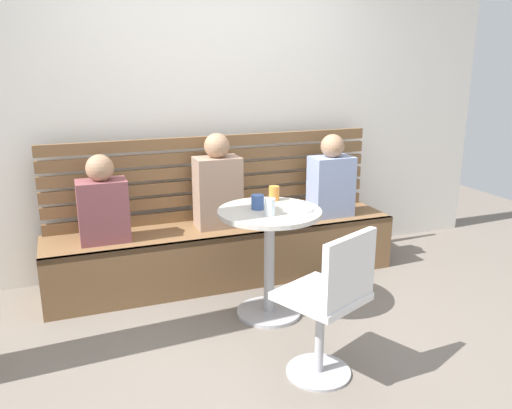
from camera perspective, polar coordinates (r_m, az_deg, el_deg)
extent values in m
plane|color=#70665B|center=(3.19, 3.53, -16.25)|extent=(8.00, 8.00, 0.00)
cube|color=silver|center=(4.26, -5.40, 12.44)|extent=(5.20, 0.10, 2.90)
cube|color=brown|center=(4.11, -3.31, -5.28)|extent=(2.70, 0.52, 0.44)
cube|color=brown|center=(3.82, -2.27, -3.69)|extent=(2.70, 0.04, 0.04)
cube|color=brown|center=(4.24, -4.34, -0.86)|extent=(2.65, 0.04, 0.09)
cube|color=brown|center=(4.20, -4.38, 0.80)|extent=(2.65, 0.04, 0.09)
cube|color=brown|center=(4.18, -4.41, 2.30)|extent=(2.65, 0.04, 0.09)
cube|color=brown|center=(4.15, -4.44, 3.82)|extent=(2.65, 0.04, 0.09)
cube|color=brown|center=(4.13, -4.48, 5.36)|extent=(2.65, 0.04, 0.09)
cube|color=brown|center=(4.11, -4.51, 6.91)|extent=(2.65, 0.04, 0.09)
cylinder|color=#ADADB2|center=(3.65, 1.41, -11.64)|extent=(0.44, 0.44, 0.02)
cylinder|color=#ADADB2|center=(3.50, 1.45, -6.48)|extent=(0.07, 0.07, 0.69)
cylinder|color=#B7B2A8|center=(3.38, 1.49, -0.85)|extent=(0.68, 0.68, 0.03)
cylinder|color=#ADADB2|center=(3.06, 6.83, -17.70)|extent=(0.36, 0.36, 0.02)
cylinder|color=#ADADB2|center=(2.95, 6.97, -14.18)|extent=(0.05, 0.05, 0.45)
cube|color=silver|center=(2.84, 7.14, -9.88)|extent=(0.53, 0.53, 0.04)
cube|color=silver|center=(2.66, 10.18, -7.05)|extent=(0.38, 0.20, 0.36)
cube|color=#9E7F6B|center=(3.96, -4.21, 1.35)|extent=(0.34, 0.22, 0.54)
sphere|color=#A37A5B|center=(3.89, -4.31, 6.41)|extent=(0.19, 0.19, 0.19)
cube|color=brown|center=(3.79, -16.37, -0.69)|extent=(0.34, 0.22, 0.44)
sphere|color=#A37A5B|center=(3.72, -16.74, 3.83)|extent=(0.19, 0.19, 0.19)
cube|color=#8C9EC6|center=(4.28, 8.20, 1.98)|extent=(0.34, 0.22, 0.49)
sphere|color=#A37A5B|center=(4.22, 8.37, 6.34)|extent=(0.19, 0.19, 0.19)
cylinder|color=#3D5B9E|center=(3.39, 0.18, 0.28)|extent=(0.08, 0.08, 0.09)
cylinder|color=white|center=(3.25, 1.54, -0.27)|extent=(0.07, 0.07, 0.11)
cylinder|color=orange|center=(3.60, 1.99, 1.24)|extent=(0.07, 0.07, 0.10)
cylinder|color=white|center=(3.39, 4.87, -0.50)|extent=(0.17, 0.17, 0.01)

